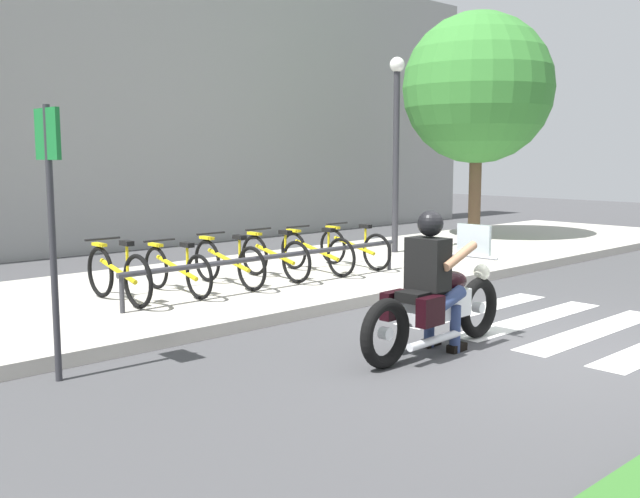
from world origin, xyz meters
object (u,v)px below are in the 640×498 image
(rider, at_px, (433,271))
(bicycle_3, at_px, (275,257))
(bicycle_1, at_px, (177,270))
(bicycle_4, at_px, (316,252))
(tree_near_rack, at_px, (478,89))
(bicycle_5, at_px, (354,247))
(street_lamp, at_px, (396,137))
(bicycle_2, at_px, (228,262))
(street_sign, at_px, (50,194))
(bicycle_0, at_px, (118,274))
(bike_rack, at_px, (277,258))
(motorcycle, at_px, (437,307))

(rider, bearing_deg, bicycle_3, 73.97)
(bicycle_1, bearing_deg, bicycle_3, -0.04)
(bicycle_4, height_order, tree_near_rack, tree_near_rack)
(bicycle_4, distance_m, bicycle_5, 0.85)
(street_lamp, bearing_deg, bicycle_5, -157.58)
(bicycle_2, xyz_separation_m, street_sign, (-3.40, -2.09, 1.17))
(bicycle_4, bearing_deg, bicycle_0, -179.97)
(bicycle_2, height_order, bicycle_3, bicycle_3)
(bicycle_5, bearing_deg, tree_near_rack, 13.28)
(bicycle_3, distance_m, bike_rack, 0.70)
(bicycle_5, xyz_separation_m, bike_rack, (-2.12, -0.55, 0.09))
(bicycle_2, bearing_deg, bicycle_3, -0.03)
(bicycle_3, height_order, bicycle_5, bicycle_3)
(bicycle_1, bearing_deg, bicycle_2, -0.05)
(bicycle_3, bearing_deg, street_sign, -153.72)
(motorcycle, distance_m, bicycle_5, 4.66)
(motorcycle, distance_m, tree_near_rack, 9.74)
(bicycle_4, xyz_separation_m, street_lamp, (2.80, 0.80, 1.85))
(street_sign, bearing_deg, bicycle_1, 39.43)
(bicycle_2, distance_m, street_lamp, 4.92)
(rider, distance_m, bicycle_0, 4.07)
(bicycle_3, bearing_deg, bicycle_0, -179.98)
(bicycle_1, bearing_deg, bicycle_4, -0.00)
(street_lamp, relative_size, tree_near_rack, 0.75)
(bicycle_3, bearing_deg, street_lamp, 12.46)
(bicycle_3, relative_size, street_sign, 0.65)
(rider, height_order, tree_near_rack, tree_near_rack)
(bicycle_1, height_order, street_lamp, street_lamp)
(bicycle_5, bearing_deg, bike_rack, -165.31)
(bicycle_0, relative_size, street_lamp, 0.43)
(bicycle_2, height_order, street_sign, street_sign)
(street_lamp, bearing_deg, bicycle_1, -171.43)
(motorcycle, xyz_separation_m, bicycle_1, (-0.68, 3.80, 0.01))
(street_sign, bearing_deg, bicycle_5, 19.44)
(rider, distance_m, street_lamp, 6.77)
(motorcycle, xyz_separation_m, bicycle_3, (1.01, 3.79, 0.03))
(rider, relative_size, bicycle_2, 0.87)
(rider, distance_m, bicycle_3, 3.96)
(bike_rack, bearing_deg, bicycle_0, 165.35)
(bicycle_1, height_order, bicycle_5, bicycle_5)
(street_sign, bearing_deg, rider, -28.35)
(bicycle_2, relative_size, bicycle_4, 0.99)
(rider, relative_size, street_sign, 0.60)
(rider, distance_m, bicycle_5, 4.72)
(bike_rack, bearing_deg, bicycle_5, 14.69)
(bicycle_2, xyz_separation_m, bicycle_4, (1.69, 0.00, -0.01))
(bicycle_5, distance_m, tree_near_rack, 6.02)
(bicycle_0, relative_size, bicycle_2, 0.98)
(rider, bearing_deg, bicycle_4, 62.96)
(bicycle_3, height_order, street_lamp, street_lamp)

